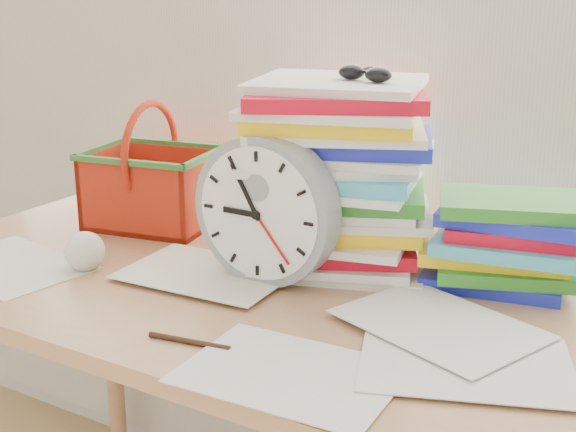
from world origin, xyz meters
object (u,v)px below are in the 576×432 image
Objects in this scene: book_stack at (504,241)px; paper_stack at (336,175)px; clock at (266,210)px; desk at (255,323)px; basket at (152,165)px.

paper_stack is at bearing -169.28° from book_stack.
book_stack is (0.36, 0.20, -0.05)m from clock.
desk is 5.17× the size of book_stack.
paper_stack reaches higher than book_stack.
paper_stack is 1.29× the size of clock.
book_stack is 0.75m from basket.
clock is at bearing -110.76° from paper_stack.
basket is (-0.75, -0.05, 0.05)m from book_stack.
basket is at bearing 158.09° from clock.
clock is (0.01, 0.02, 0.21)m from desk.
clock reaches higher than book_stack.
desk is 5.31× the size of basket.
book_stack is at bearing 10.72° from paper_stack.
clock reaches higher than desk.
paper_stack reaches higher than basket.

